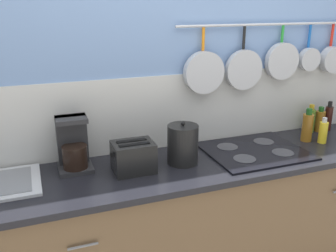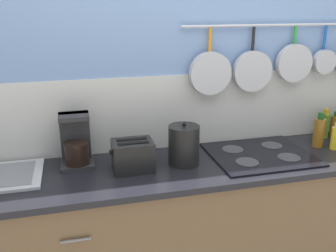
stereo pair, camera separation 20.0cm
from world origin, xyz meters
name	(u,v)px [view 1 (the left image)]	position (x,y,z in m)	size (l,w,h in m)	color
wall_back	(187,91)	(0.00, 0.32, 1.28)	(7.20, 0.15, 2.60)	#7293C6
cabinet_base	(205,233)	(0.00, 0.00, 0.45)	(3.06, 0.55, 0.90)	brown
countertop	(207,163)	(0.00, 0.00, 0.92)	(3.10, 0.57, 0.03)	black
coffee_maker	(74,148)	(-0.73, 0.16, 1.06)	(0.18, 0.18, 0.29)	#262628
toaster	(133,157)	(-0.44, 0.01, 1.02)	(0.23, 0.17, 0.17)	black
kettle	(183,144)	(-0.15, 0.02, 1.05)	(0.17, 0.17, 0.25)	black
cooktop	(255,151)	(0.33, 0.02, 0.95)	(0.59, 0.50, 0.01)	black
bottle_vinegar	(307,127)	(0.75, 0.07, 1.04)	(0.07, 0.07, 0.22)	#8C5919
bottle_olive_oil	(323,132)	(0.82, 0.00, 1.01)	(0.05, 0.05, 0.17)	yellow
bottle_hot_sauce	(310,120)	(0.89, 0.20, 1.03)	(0.06, 0.06, 0.20)	#4C721E
bottle_dish_soap	(320,120)	(0.97, 0.19, 1.02)	(0.07, 0.07, 0.18)	#8C5919
bottle_cooking_wine	(328,118)	(1.04, 0.19, 1.03)	(0.05, 0.05, 0.21)	#33140F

